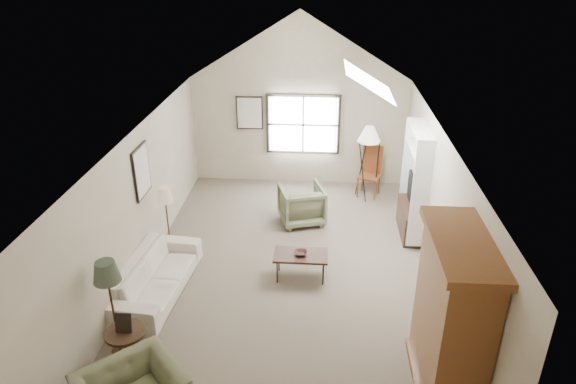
# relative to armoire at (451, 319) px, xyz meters

# --- Properties ---
(room_shell) EXTENTS (5.01, 8.01, 4.00)m
(room_shell) POSITION_rel_armoire_xyz_m (-2.18, 2.40, 2.11)
(room_shell) COLOR #6F604F
(room_shell) RESTS_ON ground
(window) EXTENTS (1.72, 0.08, 1.42)m
(window) POSITION_rel_armoire_xyz_m (-2.08, 6.36, 0.35)
(window) COLOR black
(window) RESTS_ON room_shell
(skylight) EXTENTS (0.80, 1.20, 0.52)m
(skylight) POSITION_rel_armoire_xyz_m (-0.88, 3.30, 2.12)
(skylight) COLOR white
(skylight) RESTS_ON room_shell
(wall_art) EXTENTS (1.97, 3.71, 0.88)m
(wall_art) POSITION_rel_armoire_xyz_m (-4.06, 4.34, 0.63)
(wall_art) COLOR black
(wall_art) RESTS_ON room_shell
(armoire) EXTENTS (0.60, 1.50, 2.20)m
(armoire) POSITION_rel_armoire_xyz_m (0.00, 0.00, 0.00)
(armoire) COLOR brown
(armoire) RESTS_ON ground
(tv_alcove) EXTENTS (0.32, 1.30, 2.10)m
(tv_alcove) POSITION_rel_armoire_xyz_m (0.16, 4.00, 0.05)
(tv_alcove) COLOR white
(tv_alcove) RESTS_ON ground
(media_console) EXTENTS (0.34, 1.18, 0.60)m
(media_console) POSITION_rel_armoire_xyz_m (0.14, 4.00, -0.80)
(media_console) COLOR #382316
(media_console) RESTS_ON ground
(tv_panel) EXTENTS (0.05, 0.90, 0.55)m
(tv_panel) POSITION_rel_armoire_xyz_m (0.14, 4.00, -0.18)
(tv_panel) COLOR black
(tv_panel) RESTS_ON media_console
(sofa) EXTENTS (1.04, 2.25, 0.64)m
(sofa) POSITION_rel_armoire_xyz_m (-4.27, 1.73, -0.78)
(sofa) COLOR silver
(sofa) RESTS_ON ground
(armchair_far) EXTENTS (1.07, 1.08, 0.79)m
(armchair_far) POSITION_rel_armoire_xyz_m (-2.01, 4.33, -0.70)
(armchair_far) COLOR #656F4E
(armchair_far) RESTS_ON ground
(coffee_table) EXTENTS (0.92, 0.51, 0.47)m
(coffee_table) POSITION_rel_armoire_xyz_m (-1.93, 2.32, -0.87)
(coffee_table) COLOR #331D15
(coffee_table) RESTS_ON ground
(bowl) EXTENTS (0.22, 0.22, 0.05)m
(bowl) POSITION_rel_armoire_xyz_m (-1.93, 2.32, -0.61)
(bowl) COLOR #392317
(bowl) RESTS_ON coffee_table
(side_table) EXTENTS (0.59, 0.59, 0.55)m
(side_table) POSITION_rel_armoire_xyz_m (-4.17, 0.13, -0.83)
(side_table) COLOR #3A2617
(side_table) RESTS_ON ground
(side_chair) EXTENTS (0.58, 0.58, 1.16)m
(side_chair) POSITION_rel_armoire_xyz_m (-0.54, 5.69, -0.52)
(side_chair) COLOR brown
(side_chair) RESTS_ON ground
(tripod_lamp) EXTENTS (0.56, 0.56, 1.73)m
(tripod_lamp) POSITION_rel_armoire_xyz_m (-0.61, 5.57, -0.23)
(tripod_lamp) COLOR white
(tripod_lamp) RESTS_ON ground
(dark_lamp) EXTENTS (0.40, 0.40, 1.53)m
(dark_lamp) POSITION_rel_armoire_xyz_m (-4.38, 0.33, -0.34)
(dark_lamp) COLOR #272E20
(dark_lamp) RESTS_ON ground
(tan_lamp) EXTENTS (0.30, 0.30, 1.37)m
(tan_lamp) POSITION_rel_armoire_xyz_m (-4.38, 2.93, -0.41)
(tan_lamp) COLOR tan
(tan_lamp) RESTS_ON ground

